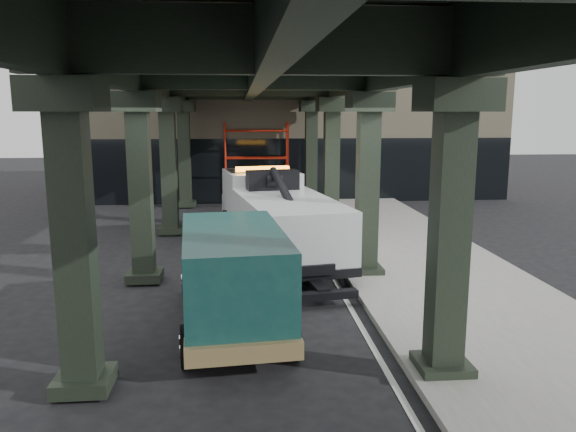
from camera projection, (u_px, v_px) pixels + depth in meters
name	position (u px, v px, depth m)	size (l,w,h in m)	color
ground	(276.00, 303.00, 13.38)	(90.00, 90.00, 0.00)	black
sidewalk	(432.00, 272.00, 15.71)	(5.00, 40.00, 0.15)	gray
lane_stripe	(333.00, 277.00, 15.49)	(0.12, 38.00, 0.01)	silver
viaduct	(255.00, 73.00, 14.31)	(7.40, 32.00, 6.40)	black
building	(288.00, 120.00, 32.41)	(22.00, 10.00, 8.00)	#C6B793
scaffolding	(256.00, 162.00, 27.34)	(3.08, 0.88, 4.00)	red
tow_truck	(275.00, 213.00, 17.56)	(3.65, 8.80, 2.81)	black
towed_van	(232.00, 274.00, 11.65)	(2.56, 5.53, 2.18)	#113E3A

